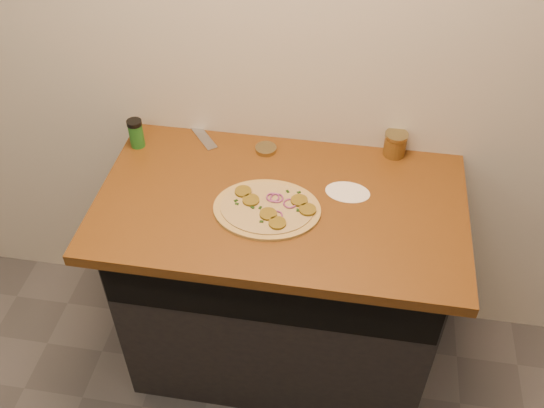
% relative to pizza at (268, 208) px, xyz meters
% --- Properties ---
extents(cabinet, '(1.10, 0.60, 0.86)m').
position_rel_pizza_xyz_m(cabinet, '(0.03, 0.09, -0.48)').
color(cabinet, black).
rests_on(cabinet, ground).
extents(countertop, '(1.20, 0.70, 0.04)m').
position_rel_pizza_xyz_m(countertop, '(0.03, 0.06, -0.03)').
color(countertop, brown).
rests_on(countertop, cabinet).
extents(pizza, '(0.35, 0.35, 0.02)m').
position_rel_pizza_xyz_m(pizza, '(0.00, 0.00, 0.00)').
color(pizza, tan).
rests_on(pizza, countertop).
extents(chefs_knife, '(0.21, 0.25, 0.02)m').
position_rel_pizza_xyz_m(chefs_knife, '(-0.35, 0.41, -0.00)').
color(chefs_knife, '#B7BAC1').
rests_on(chefs_knife, countertop).
extents(mason_jar_lid, '(0.09, 0.09, 0.02)m').
position_rel_pizza_xyz_m(mason_jar_lid, '(-0.06, 0.30, -0.00)').
color(mason_jar_lid, '#988958').
rests_on(mason_jar_lid, countertop).
extents(salsa_jar, '(0.08, 0.08, 0.09)m').
position_rel_pizza_xyz_m(salsa_jar, '(0.39, 0.36, 0.04)').
color(salsa_jar, '#9F0F11').
rests_on(salsa_jar, countertop).
extents(spice_shaker, '(0.05, 0.05, 0.11)m').
position_rel_pizza_xyz_m(spice_shaker, '(-0.52, 0.26, 0.05)').
color(spice_shaker, '#1F621F').
rests_on(spice_shaker, countertop).
extents(flour_spill, '(0.16, 0.16, 0.00)m').
position_rel_pizza_xyz_m(flour_spill, '(0.25, 0.13, -0.01)').
color(flour_spill, white).
rests_on(flour_spill, countertop).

